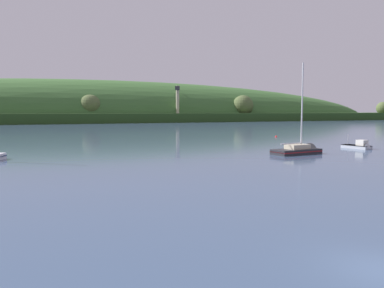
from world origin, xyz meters
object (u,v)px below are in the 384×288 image
(dockside_crane, at_px, (178,104))
(sailboat_midwater_white, at_px, (302,152))
(fishing_boat_moored, at_px, (359,147))
(mooring_buoy_midchannel, at_px, (276,137))

(dockside_crane, xyz_separation_m, sailboat_midwater_white, (-38.62, -158.22, -9.71))
(dockside_crane, relative_size, sailboat_midwater_white, 1.43)
(dockside_crane, height_order, sailboat_midwater_white, dockside_crane)
(dockside_crane, height_order, fishing_boat_moored, dockside_crane)
(fishing_boat_moored, height_order, mooring_buoy_midchannel, fishing_boat_moored)
(sailboat_midwater_white, xyz_separation_m, mooring_buoy_midchannel, (17.27, 31.26, -0.23))
(fishing_boat_moored, bearing_deg, sailboat_midwater_white, -89.95)
(sailboat_midwater_white, distance_m, fishing_boat_moored, 13.42)
(dockside_crane, bearing_deg, sailboat_midwater_white, -171.98)
(sailboat_midwater_white, height_order, fishing_boat_moored, sailboat_midwater_white)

